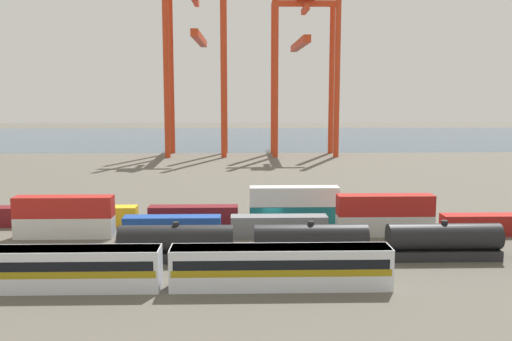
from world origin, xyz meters
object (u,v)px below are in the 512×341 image
object	(u,v)px
shipping_container_11	(194,215)
freight_tank_row	(444,241)
gantry_crane_west	(197,52)
passenger_train	(165,266)
shipping_container_3	(279,226)
gantry_crane_central	(303,56)
shipping_container_4	(385,225)

from	to	relation	value
shipping_container_11	freight_tank_row	bearing A→B (deg)	-30.59
shipping_container_11	gantry_crane_west	bearing A→B (deg)	93.77
passenger_train	shipping_container_3	world-z (taller)	passenger_train
shipping_container_11	gantry_crane_central	xyz separation A→B (m)	(24.14, 87.77, 26.29)
shipping_container_3	passenger_train	bearing A→B (deg)	-121.58
freight_tank_row	passenger_train	bearing A→B (deg)	-163.37
passenger_train	shipping_container_11	bearing A→B (deg)	88.88
shipping_container_4	gantry_crane_central	world-z (taller)	gantry_crane_central
passenger_train	shipping_container_3	size ratio (longest dim) A/B	3.44
shipping_container_3	shipping_container_11	bearing A→B (deg)	150.55
shipping_container_4	gantry_crane_west	bearing A→B (deg)	107.92
passenger_train	gantry_crane_west	size ratio (longest dim) A/B	0.87
shipping_container_11	gantry_crane_west	xyz separation A→B (m)	(-5.78, 87.65, 27.49)
passenger_train	shipping_container_3	bearing A→B (deg)	58.42
gantry_crane_west	shipping_container_11	bearing A→B (deg)	-86.23
shipping_container_4	shipping_container_11	distance (m)	25.41
shipping_container_11	gantry_crane_central	bearing A→B (deg)	74.62
shipping_container_3	shipping_container_4	bearing A→B (deg)	0.00
passenger_train	shipping_container_11	size ratio (longest dim) A/B	3.44
shipping_container_3	freight_tank_row	bearing A→B (deg)	-31.33
passenger_train	gantry_crane_central	bearing A→B (deg)	77.72
freight_tank_row	gantry_crane_west	xyz separation A→B (m)	(-34.21, 104.46, 26.78)
gantry_crane_west	freight_tank_row	bearing A→B (deg)	-71.87
shipping_container_11	gantry_crane_west	distance (m)	92.04
shipping_container_4	passenger_train	bearing A→B (deg)	-142.74
freight_tank_row	shipping_container_11	world-z (taller)	freight_tank_row
shipping_container_4	gantry_crane_central	bearing A→B (deg)	90.29
shipping_container_4	gantry_crane_west	xyz separation A→B (m)	(-30.39, 94.00, 27.49)
passenger_train	freight_tank_row	distance (m)	30.18
gantry_crane_west	passenger_train	bearing A→B (deg)	-87.32
passenger_train	gantry_crane_west	bearing A→B (deg)	92.68
shipping_container_3	shipping_container_11	xyz separation A→B (m)	(-11.24, 6.35, 0.00)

